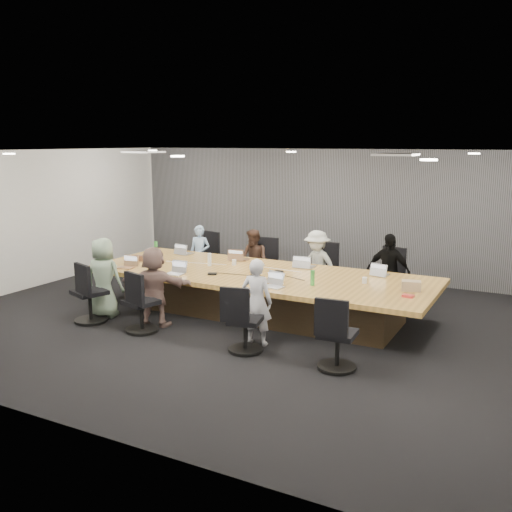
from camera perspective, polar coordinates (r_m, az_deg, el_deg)
The scene contains 40 objects.
floor at distance 9.59m, azimuth -1.12°, elevation -6.58°, with size 10.00×8.00×0.00m, color black.
ceiling at distance 9.13m, azimuth -1.19°, elevation 10.39°, with size 10.00×8.00×0.00m, color white.
wall_back at distance 12.87m, azimuth 7.49°, elevation 4.33°, with size 10.00×2.80×0.00m, color beige.
wall_front at distance 6.15m, azimuth -19.49°, elevation -3.97°, with size 10.00×2.80×0.00m, color beige.
wall_left at distance 12.44m, azimuth -21.80°, elevation 3.37°, with size 8.00×2.80×0.00m, color beige.
curtain at distance 12.80m, azimuth 7.37°, elevation 4.29°, with size 9.80×0.04×2.80m, color #545458.
conference_table at distance 9.90m, azimuth 0.27°, elevation -3.58°, with size 6.00×2.20×0.74m.
chair_0 at distance 12.35m, azimuth -4.74°, elevation -0.46°, with size 0.58×0.58×0.86m, color black, non-canonical shape.
chair_1 at distance 11.73m, azimuth 0.60°, elevation -1.17°, with size 0.55×0.55×0.82m, color black, non-canonical shape.
chair_2 at distance 11.19m, azimuth 6.74°, elevation -1.81°, with size 0.56×0.56×0.84m, color black, non-canonical shape.
chair_3 at distance 10.80m, azimuth 13.49°, elevation -2.47°, with size 0.58×0.58×0.86m, color black, non-canonical shape.
chair_4 at distance 9.86m, azimuth -16.29°, elevation -3.97°, with size 0.58×0.58×0.85m, color black, non-canonical shape.
chair_5 at distance 9.17m, azimuth -11.41°, elevation -5.03°, with size 0.54×0.54×0.81m, color black, non-canonical shape.
chair_6 at distance 8.17m, azimuth -1.07°, elevation -6.96°, with size 0.52×0.52×0.78m, color black, non-canonical shape.
chair_7 at distance 7.63m, azimuth 8.15°, elevation -8.28°, with size 0.55×0.55×0.81m, color black, non-canonical shape.
person_0 at distance 12.03m, azimuth -5.65°, elevation 0.12°, with size 0.45×0.30×1.24m, color #8AABD1.
laptop_0 at distance 11.56m, azimuth -7.15°, elevation 0.27°, with size 0.31×0.22×0.02m, color #B2B2B7.
person_1 at distance 11.38m, azimuth -0.20°, elevation -0.46°, with size 0.61×0.47×1.25m, color #36231B.
laptop_1 at distance 10.88m, azimuth -1.56°, elevation -0.34°, with size 0.31×0.21×0.02m, color #8C6647.
person_2 at distance 10.82m, azimuth 6.10°, elevation -0.93°, with size 0.86×0.49×1.33m, color #A5ABA5.
laptop_2 at distance 10.31m, azimuth 4.98°, elevation -1.04°, with size 0.34×0.23×0.02m, color #B2B2B7.
person_3 at distance 10.41m, azimuth 13.07°, elevation -1.53°, with size 0.80×0.33×1.37m, color black.
laptop_3 at distance 9.88m, azimuth 12.27°, elevation -1.81°, with size 0.29×0.20×0.02m, color #B2B2B7.
person_4 at distance 10.04m, azimuth -14.99°, elevation -2.10°, with size 0.67×0.44×1.37m, color gray.
laptop_4 at distance 10.43m, azimuth -12.97°, elevation -1.15°, with size 0.29×0.20×0.02m, color #8C6647.
person_5 at distance 9.37m, azimuth -10.13°, elevation -3.01°, with size 1.22×0.39×1.32m, color #7D5F58.
laptop_5 at distance 9.77m, azimuth -8.18°, elevation -1.80°, with size 0.30×0.20×0.02m, color #B2B2B7.
person_6 at distance 8.39m, azimuth 0.08°, elevation -4.60°, with size 0.47×0.31×1.30m, color #B7B7C1.
laptop_6 at distance 8.83m, azimuth 1.74°, elevation -3.11°, with size 0.31×0.21×0.02m, color #B2B2B7.
bottle_green_left at distance 11.69m, azimuth -9.98°, elevation 0.87°, with size 0.07×0.07×0.24m, color green.
bottle_green_right at distance 8.97m, azimuth 5.67°, elevation -2.19°, with size 0.07×0.07×0.24m, color green.
bottle_clear at distance 10.37m, azimuth -4.68°, elevation -0.36°, with size 0.07×0.07×0.23m, color silver.
cup_white_far at distance 10.43m, azimuth -2.21°, elevation -0.63°, with size 0.08×0.08×0.10m, color white.
cup_white_near at distance 9.25m, azimuth 10.81°, elevation -2.39°, with size 0.08×0.08×0.10m, color white.
mug_brown at distance 10.97m, azimuth -11.43°, elevation -0.22°, with size 0.09×0.09×0.11m, color brown.
mic_left at distance 9.70m, azimuth -4.39°, elevation -1.78°, with size 0.15×0.10×0.03m, color black.
mic_right at distance 9.85m, azimuth 2.32°, elevation -1.56°, with size 0.14×0.09×0.03m, color black.
stapler at distance 9.36m, azimuth -0.06°, elevation -2.12°, with size 0.18×0.04×0.07m, color black.
canvas_bag at distance 8.94m, azimuth 15.26°, elevation -2.89°, with size 0.28×0.17×0.15m, color tan.
snack_packet at distance 8.58m, azimuth 14.97°, elevation -3.88°, with size 0.16×0.11×0.04m, color red.
Camera 1 is at (4.41, -7.99, 2.96)m, focal length 40.00 mm.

